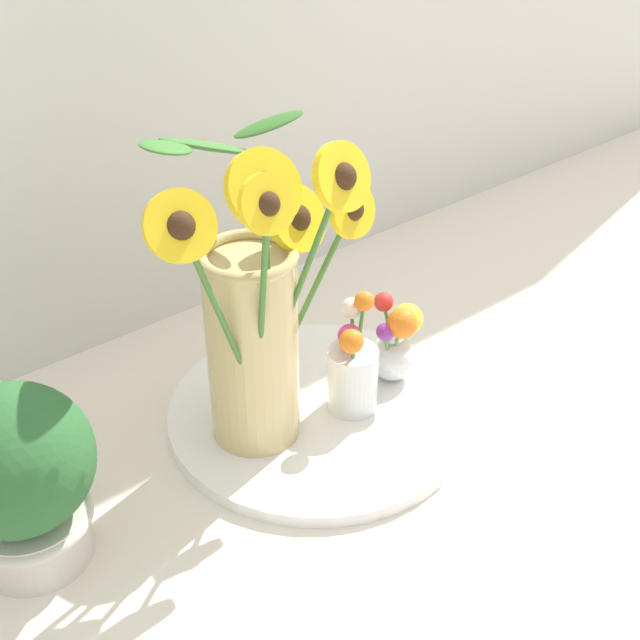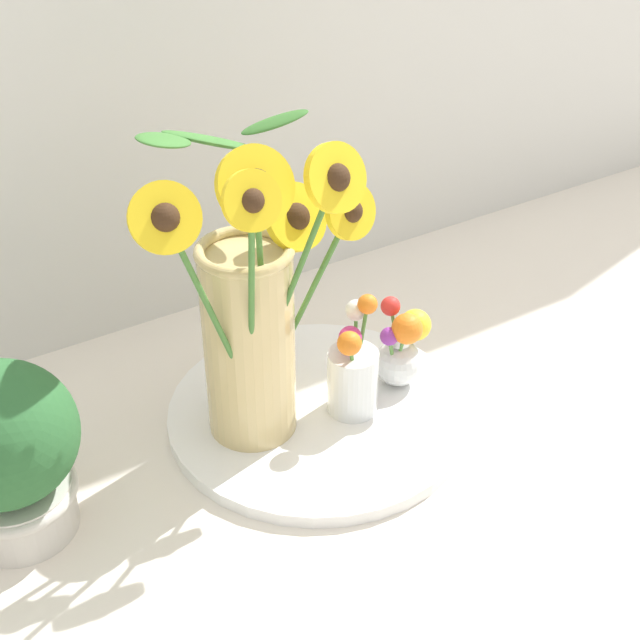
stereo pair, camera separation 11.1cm
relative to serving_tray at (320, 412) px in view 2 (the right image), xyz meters
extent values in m
plane|color=silver|center=(0.00, -0.11, -0.01)|extent=(6.00, 6.00, 0.00)
cylinder|color=white|center=(0.00, 0.00, 0.00)|extent=(0.40, 0.40, 0.02)
cylinder|color=#D1B77A|center=(-0.09, 0.02, 0.14)|extent=(0.11, 0.11, 0.25)
torus|color=#D1B77A|center=(-0.09, 0.02, 0.27)|extent=(0.12, 0.12, 0.01)
cylinder|color=#427533|center=(-0.03, 0.00, 0.17)|extent=(0.09, 0.07, 0.25)
cylinder|color=yellow|center=(0.02, -0.03, 0.31)|extent=(0.08, 0.03, 0.08)
sphere|color=#382314|center=(0.02, -0.03, 0.31)|extent=(0.03, 0.03, 0.03)
cylinder|color=#427533|center=(-0.06, -0.03, 0.22)|extent=(0.09, 0.06, 0.28)
cylinder|color=yellow|center=(-0.02, -0.06, 0.37)|extent=(0.10, 0.04, 0.09)
sphere|color=#382314|center=(-0.02, -0.06, 0.37)|extent=(0.03, 0.03, 0.03)
cylinder|color=#427533|center=(-0.12, -0.04, 0.22)|extent=(0.03, 0.08, 0.31)
cylinder|color=yellow|center=(-0.13, -0.07, 0.38)|extent=(0.07, 0.03, 0.07)
sphere|color=#382314|center=(-0.13, -0.07, 0.38)|extent=(0.03, 0.03, 0.03)
cylinder|color=#427533|center=(-0.09, -0.01, 0.20)|extent=(0.03, 0.03, 0.32)
cylinder|color=yellow|center=(-0.10, -0.03, 0.37)|extent=(0.09, 0.05, 0.09)
sphere|color=#382314|center=(-0.10, -0.03, 0.37)|extent=(0.04, 0.04, 0.04)
cylinder|color=#427533|center=(-0.06, 0.01, 0.18)|extent=(0.08, 0.01, 0.23)
cylinder|color=yellow|center=(-0.03, 0.01, 0.30)|extent=(0.10, 0.05, 0.09)
sphere|color=#382314|center=(-0.03, 0.01, 0.30)|extent=(0.03, 0.03, 0.03)
cylinder|color=#427533|center=(-0.15, -0.02, 0.20)|extent=(0.11, 0.03, 0.30)
cylinder|color=yellow|center=(-0.20, -0.03, 0.36)|extent=(0.09, 0.05, 0.09)
sphere|color=#382314|center=(-0.20, -0.03, 0.36)|extent=(0.03, 0.03, 0.03)
ellipsoid|color=#38702D|center=(-0.16, 0.06, 0.40)|extent=(0.11, 0.13, 0.06)
ellipsoid|color=#38702D|center=(-0.01, 0.08, 0.39)|extent=(0.09, 0.09, 0.05)
ellipsoid|color=#38702D|center=(-0.09, 0.09, 0.37)|extent=(0.12, 0.06, 0.06)
cylinder|color=white|center=(0.03, -0.03, 0.05)|extent=(0.07, 0.07, 0.09)
cylinder|color=#4C8438|center=(0.04, -0.03, 0.08)|extent=(0.01, 0.02, 0.08)
sphere|color=#C6337A|center=(0.04, -0.02, 0.12)|extent=(0.03, 0.03, 0.03)
cylinder|color=#4C8438|center=(0.05, 0.00, 0.08)|extent=(0.02, 0.03, 0.11)
sphere|color=white|center=(0.06, 0.01, 0.14)|extent=(0.03, 0.03, 0.03)
cylinder|color=#4C8438|center=(0.03, -0.03, 0.08)|extent=(0.03, 0.02, 0.10)
sphere|color=orange|center=(0.02, -0.04, 0.13)|extent=(0.03, 0.03, 0.03)
cylinder|color=#4C8438|center=(0.05, -0.01, 0.10)|extent=(0.03, 0.02, 0.11)
sphere|color=orange|center=(0.07, -0.01, 0.15)|extent=(0.03, 0.03, 0.03)
sphere|color=white|center=(0.12, -0.01, 0.04)|extent=(0.07, 0.07, 0.07)
cylinder|color=white|center=(0.12, -0.01, 0.08)|extent=(0.03, 0.03, 0.02)
cylinder|color=#568E42|center=(0.14, -0.01, 0.06)|extent=(0.02, 0.01, 0.07)
sphere|color=yellow|center=(0.15, -0.01, 0.09)|extent=(0.04, 0.04, 0.04)
cylinder|color=#568E42|center=(0.11, -0.02, 0.07)|extent=(0.01, 0.03, 0.09)
sphere|color=orange|center=(0.12, -0.03, 0.11)|extent=(0.04, 0.04, 0.04)
cylinder|color=#568E42|center=(0.12, 0.00, 0.08)|extent=(0.02, 0.02, 0.10)
sphere|color=red|center=(0.11, 0.01, 0.13)|extent=(0.03, 0.03, 0.03)
cylinder|color=#568E42|center=(0.10, -0.02, 0.07)|extent=(0.02, 0.01, 0.07)
sphere|color=purple|center=(0.09, -0.02, 0.10)|extent=(0.02, 0.02, 0.02)
cylinder|color=beige|center=(-0.40, 0.02, 0.02)|extent=(0.13, 0.13, 0.07)
torus|color=beige|center=(-0.40, 0.02, 0.05)|extent=(0.14, 0.14, 0.02)
ellipsoid|color=#285B2D|center=(-0.40, 0.02, 0.13)|extent=(0.17, 0.17, 0.16)
camera|label=1|loc=(-0.59, -0.72, 0.77)|focal=50.00mm
camera|label=2|loc=(-0.49, -0.79, 0.77)|focal=50.00mm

